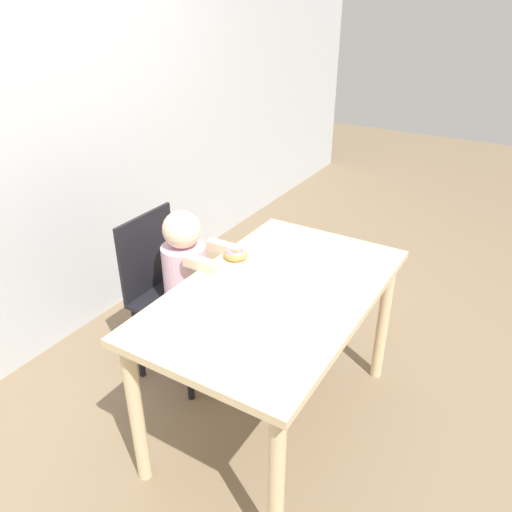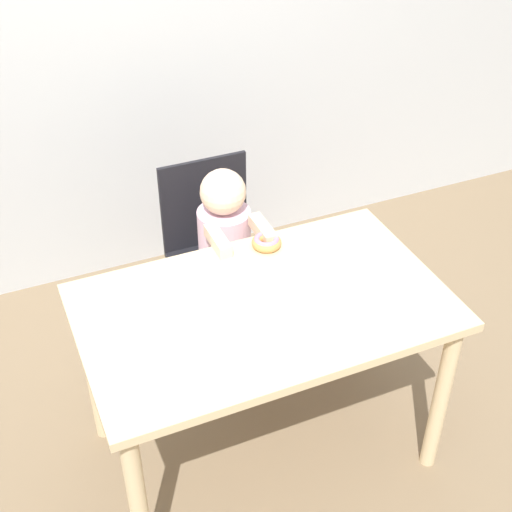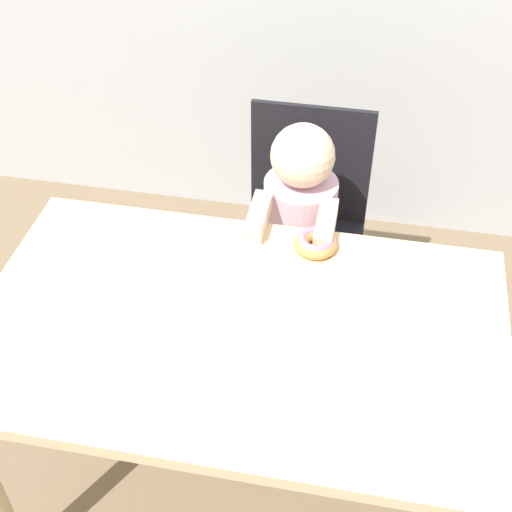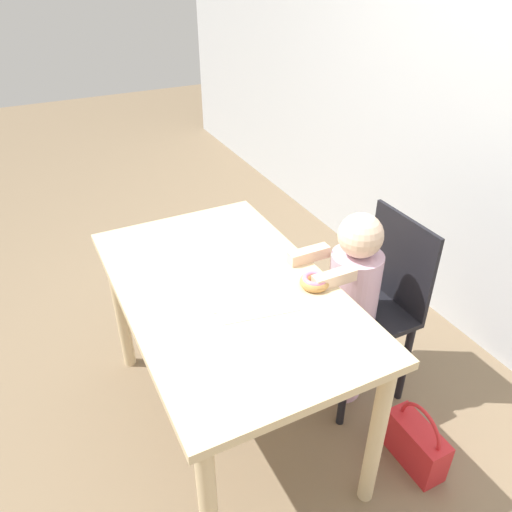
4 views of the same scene
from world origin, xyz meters
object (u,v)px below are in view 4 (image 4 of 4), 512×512
(donut, at_px, (315,281))
(handbag, at_px, (416,443))
(chair, at_px, (371,307))
(child_figure, at_px, (350,309))

(donut, bearing_deg, handbag, 37.48)
(chair, height_order, handbag, chair)
(child_figure, height_order, handbag, child_figure)
(handbag, bearing_deg, chair, 171.44)
(chair, height_order, child_figure, child_figure)
(child_figure, xyz_separation_m, handbag, (0.47, 0.05, -0.40))
(child_figure, xyz_separation_m, donut, (0.08, -0.25, 0.28))
(chair, distance_m, donut, 0.49)
(chair, bearing_deg, donut, -78.47)
(donut, bearing_deg, child_figure, 106.62)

